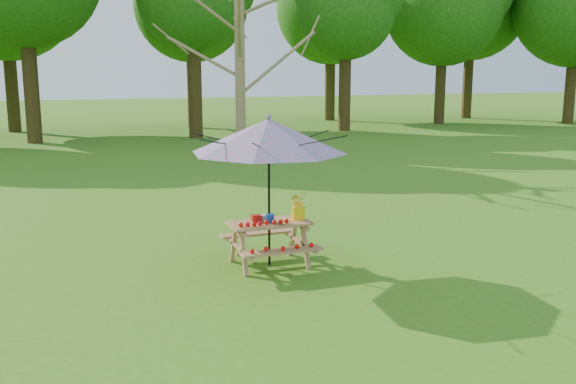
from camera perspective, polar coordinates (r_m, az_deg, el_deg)
name	(u,v)px	position (r m, az deg, el deg)	size (l,w,h in m)	color
ground	(344,335)	(7.30, 4.96, -12.58)	(120.00, 120.00, 0.00)	#3F7416
picnic_table	(269,244)	(9.62, -1.67, -4.65)	(1.20, 1.32, 0.67)	#986C44
patio_umbrella	(269,136)	(9.33, -1.73, 5.01)	(2.83, 2.83, 2.26)	black
produce_bins	(263,218)	(9.54, -2.20, -2.33)	(0.30, 0.36, 0.13)	#B4140E
tomatoes_row	(263,223)	(9.32, -2.19, -2.77)	(0.77, 0.13, 0.07)	red
flower_bucket	(298,204)	(9.65, 0.94, -1.09)	(0.31, 0.28, 0.44)	yellow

